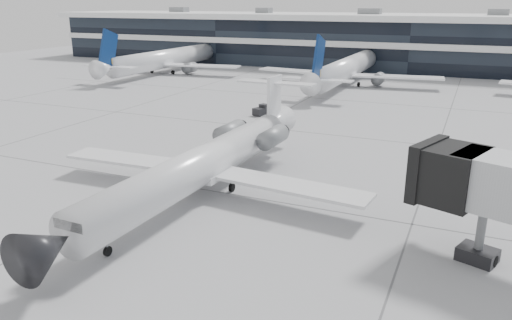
% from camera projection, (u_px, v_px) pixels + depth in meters
% --- Properties ---
extents(ground, '(220.00, 220.00, 0.00)m').
position_uv_depth(ground, '(270.00, 201.00, 36.23)').
color(ground, '#959698').
rests_on(ground, ground).
extents(terminal, '(170.00, 22.00, 10.00)m').
position_uv_depth(terminal, '(416.00, 45.00, 106.16)').
color(terminal, black).
rests_on(terminal, ground).
extents(bg_jet_left, '(32.00, 40.00, 9.60)m').
position_uv_depth(bg_jet_left, '(168.00, 72.00, 101.49)').
color(bg_jet_left, white).
rests_on(bg_jet_left, ground).
extents(bg_jet_center, '(32.00, 40.00, 9.60)m').
position_uv_depth(bg_jet_center, '(347.00, 84.00, 87.24)').
color(bg_jet_center, white).
rests_on(bg_jet_center, ground).
extents(regional_jet, '(25.03, 31.18, 7.21)m').
position_uv_depth(regional_jet, '(205.00, 162.00, 36.85)').
color(regional_jet, silver).
rests_on(regional_jet, ground).
extents(traffic_cone, '(0.45, 0.45, 0.50)m').
position_uv_depth(traffic_cone, '(186.00, 158.00, 45.17)').
color(traffic_cone, orange).
rests_on(traffic_cone, ground).
extents(far_tug, '(1.92, 2.44, 1.36)m').
position_uv_depth(far_tug, '(262.00, 110.00, 63.22)').
color(far_tug, black).
rests_on(far_tug, ground).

